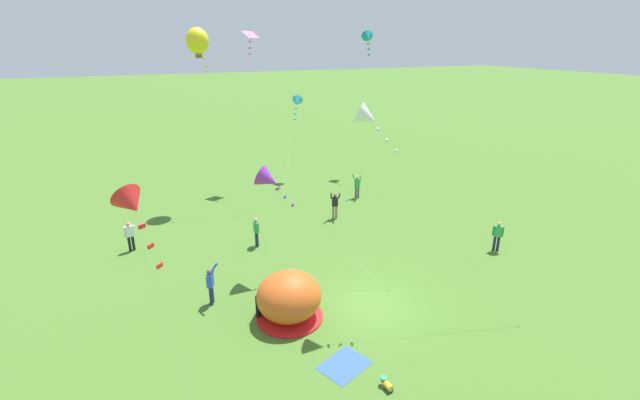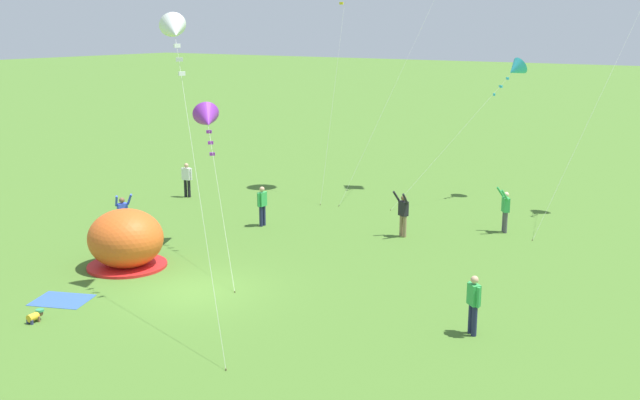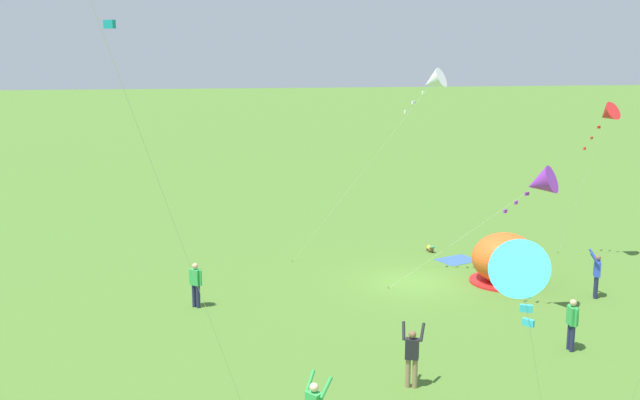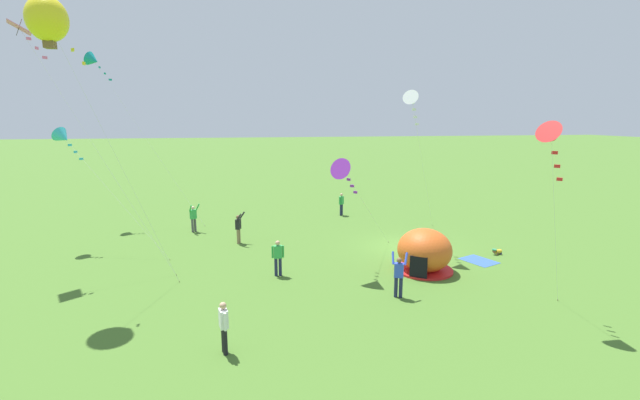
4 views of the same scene
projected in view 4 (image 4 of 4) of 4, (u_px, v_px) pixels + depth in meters
ground_plane at (405, 248)px, 24.66m from camera, size 300.00×300.00×0.00m
popup_tent at (424, 251)px, 20.75m from camera, size 2.81×2.81×2.10m
picnic_blanket at (479, 261)px, 22.37m from camera, size 2.06×1.84×0.01m
toddler_crawling at (497, 251)px, 23.38m from camera, size 0.28×0.55×0.32m
person_arms_raised at (399, 274)px, 17.65m from camera, size 0.63×0.72×1.89m
person_flying_kite at (193, 217)px, 27.93m from camera, size 0.68×0.72×1.89m
person_near_tent at (224, 325)px, 13.40m from camera, size 0.58×0.32×1.72m
person_far_back at (278, 256)px, 20.09m from camera, size 0.25×0.59×1.72m
person_center_field at (238, 227)px, 25.34m from camera, size 0.71×0.61×1.89m
person_strolling at (341, 203)px, 32.71m from camera, size 0.48×0.43×1.72m
kite_pink at (24, 35)px, 19.33m from camera, size 3.09×7.09×11.74m
kite_teal at (93, 60)px, 28.81m from camera, size 3.33×7.61×11.77m
kite_yellow at (47, 19)px, 15.79m from camera, size 1.69×4.68×11.77m
kite_purple at (344, 172)px, 19.81m from camera, size 5.22×4.66×5.56m
kite_white at (412, 101)px, 22.53m from camera, size 5.83×4.66×8.81m
kite_cyan at (63, 137)px, 23.68m from camera, size 4.21×6.47×6.88m
kite_red at (552, 137)px, 14.99m from camera, size 1.59×2.48×7.26m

